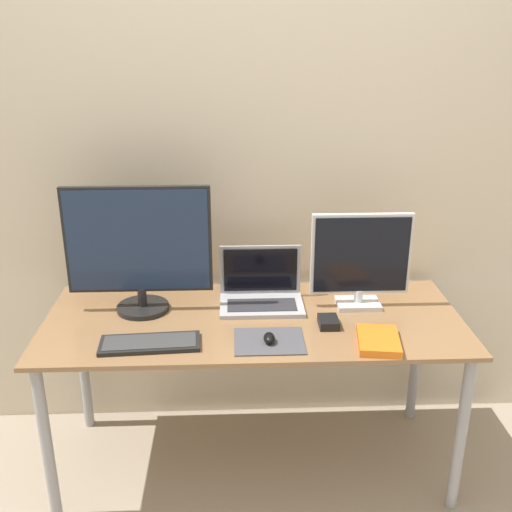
{
  "coord_description": "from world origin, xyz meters",
  "views": [
    {
      "loc": [
        -0.08,
        -1.79,
        1.79
      ],
      "look_at": [
        0.01,
        0.37,
        0.96
      ],
      "focal_mm": 42.0,
      "sensor_mm": 36.0,
      "label": 1
    }
  ],
  "objects_px": {
    "power_brick": "(328,322)",
    "laptop": "(261,290)",
    "monitor_right": "(361,260)",
    "keyboard": "(150,343)",
    "mouse": "(269,338)",
    "book": "(378,341)",
    "monitor_left": "(139,248)"
  },
  "relations": [
    {
      "from": "keyboard",
      "to": "mouse",
      "type": "distance_m",
      "value": 0.43
    },
    {
      "from": "power_brick",
      "to": "laptop",
      "type": "bearing_deg",
      "value": 138.76
    },
    {
      "from": "book",
      "to": "mouse",
      "type": "bearing_deg",
      "value": 176.63
    },
    {
      "from": "monitor_left",
      "to": "keyboard",
      "type": "xyz_separation_m",
      "value": [
        0.06,
        -0.3,
        -0.26
      ]
    },
    {
      "from": "mouse",
      "to": "power_brick",
      "type": "bearing_deg",
      "value": 28.05
    },
    {
      "from": "monitor_left",
      "to": "laptop",
      "type": "relative_size",
      "value": 1.68
    },
    {
      "from": "monitor_right",
      "to": "keyboard",
      "type": "distance_m",
      "value": 0.9
    },
    {
      "from": "laptop",
      "to": "book",
      "type": "distance_m",
      "value": 0.55
    },
    {
      "from": "monitor_left",
      "to": "mouse",
      "type": "distance_m",
      "value": 0.63
    },
    {
      "from": "monitor_right",
      "to": "book",
      "type": "distance_m",
      "value": 0.38
    },
    {
      "from": "monitor_right",
      "to": "mouse",
      "type": "relative_size",
      "value": 5.97
    },
    {
      "from": "monitor_left",
      "to": "power_brick",
      "type": "xyz_separation_m",
      "value": [
        0.74,
        -0.18,
        -0.25
      ]
    },
    {
      "from": "laptop",
      "to": "power_brick",
      "type": "distance_m",
      "value": 0.33
    },
    {
      "from": "monitor_right",
      "to": "mouse",
      "type": "xyz_separation_m",
      "value": [
        -0.39,
        -0.3,
        -0.18
      ]
    },
    {
      "from": "laptop",
      "to": "keyboard",
      "type": "height_order",
      "value": "laptop"
    },
    {
      "from": "mouse",
      "to": "keyboard",
      "type": "bearing_deg",
      "value": 179.6
    },
    {
      "from": "mouse",
      "to": "power_brick",
      "type": "height_order",
      "value": "mouse"
    },
    {
      "from": "keyboard",
      "to": "laptop",
      "type": "bearing_deg",
      "value": 39.08
    },
    {
      "from": "monitor_right",
      "to": "power_brick",
      "type": "relative_size",
      "value": 4.13
    },
    {
      "from": "monitor_left",
      "to": "keyboard",
      "type": "bearing_deg",
      "value": -77.82
    },
    {
      "from": "monitor_right",
      "to": "mouse",
      "type": "height_order",
      "value": "monitor_right"
    },
    {
      "from": "book",
      "to": "power_brick",
      "type": "distance_m",
      "value": 0.22
    },
    {
      "from": "keyboard",
      "to": "power_brick",
      "type": "relative_size",
      "value": 3.77
    },
    {
      "from": "monitor_left",
      "to": "keyboard",
      "type": "distance_m",
      "value": 0.4
    },
    {
      "from": "monitor_left",
      "to": "monitor_right",
      "type": "bearing_deg",
      "value": 0.01
    },
    {
      "from": "monitor_left",
      "to": "keyboard",
      "type": "relative_size",
      "value": 1.56
    },
    {
      "from": "mouse",
      "to": "laptop",
      "type": "bearing_deg",
      "value": 92.12
    },
    {
      "from": "keyboard",
      "to": "mouse",
      "type": "xyz_separation_m",
      "value": [
        0.43,
        -0.0,
        0.01
      ]
    },
    {
      "from": "book",
      "to": "laptop",
      "type": "bearing_deg",
      "value": 138.06
    },
    {
      "from": "laptop",
      "to": "power_brick",
      "type": "height_order",
      "value": "laptop"
    },
    {
      "from": "keyboard",
      "to": "power_brick",
      "type": "bearing_deg",
      "value": 10.41
    },
    {
      "from": "monitor_right",
      "to": "power_brick",
      "type": "xyz_separation_m",
      "value": [
        -0.15,
        -0.18,
        -0.19
      ]
    }
  ]
}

